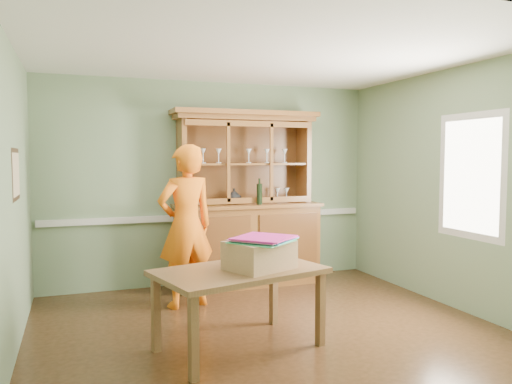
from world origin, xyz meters
name	(u,v)px	position (x,y,z in m)	size (l,w,h in m)	color
floor	(266,329)	(0.00, 0.00, 0.00)	(4.50, 4.50, 0.00)	#4C2D18
ceiling	(266,53)	(0.00, 0.00, 2.70)	(4.50, 4.50, 0.00)	white
wall_back	(212,183)	(0.00, 2.00, 1.35)	(4.50, 4.50, 0.00)	gray
wall_left	(11,200)	(-2.25, 0.00, 1.35)	(4.00, 4.00, 0.00)	gray
wall_right	(452,188)	(2.25, 0.00, 1.35)	(4.00, 4.00, 0.00)	gray
wall_front	(387,216)	(0.00, -2.00, 1.35)	(4.50, 4.50, 0.00)	gray
chair_rail	(213,217)	(0.00, 1.98, 0.90)	(4.41, 0.05, 0.08)	silver
framed_map	(16,174)	(-2.23, 0.30, 1.55)	(0.03, 0.60, 0.46)	#352315
window_panel	(470,176)	(2.23, -0.30, 1.50)	(0.03, 0.96, 1.36)	silver
china_hutch	(247,224)	(0.40, 1.74, 0.81)	(1.97, 0.65, 2.31)	brown
dining_table	(239,278)	(-0.40, -0.39, 0.63)	(1.60, 1.19, 0.72)	brown
cardboard_box	(259,255)	(-0.24, -0.45, 0.84)	(0.54, 0.43, 0.25)	tan
kite_stack	(264,239)	(-0.21, -0.50, 0.99)	(0.64, 0.64, 0.04)	#37BE73
person	(186,226)	(-0.58, 1.02, 0.92)	(0.67, 0.44, 1.84)	orange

